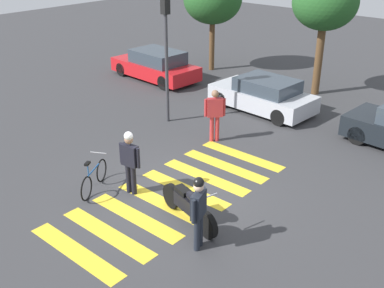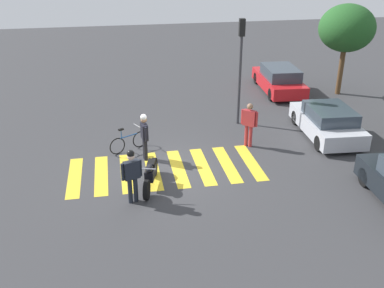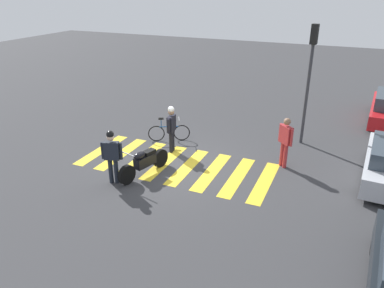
% 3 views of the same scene
% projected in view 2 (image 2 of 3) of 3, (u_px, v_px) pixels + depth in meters
% --- Properties ---
extents(ground_plane, '(60.00, 60.00, 0.00)m').
position_uv_depth(ground_plane, '(166.00, 169.00, 15.62)').
color(ground_plane, '#38383A').
extents(police_motorcycle, '(2.15, 0.83, 1.04)m').
position_uv_depth(police_motorcycle, '(150.00, 174.00, 14.36)').
color(police_motorcycle, black).
rests_on(police_motorcycle, ground_plane).
extents(leaning_bicycle, '(0.84, 1.49, 0.99)m').
position_uv_depth(leaning_bicycle, '(129.00, 142.00, 16.89)').
color(leaning_bicycle, black).
rests_on(leaning_bicycle, ground_plane).
extents(officer_on_foot, '(0.34, 0.64, 1.78)m').
position_uv_depth(officer_on_foot, '(132.00, 172.00, 13.26)').
color(officer_on_foot, '#1E232D').
rests_on(officer_on_foot, ground_plane).
extents(officer_by_motorcycle, '(0.67, 0.26, 1.79)m').
position_uv_depth(officer_by_motorcycle, '(144.00, 134.00, 15.93)').
color(officer_by_motorcycle, black).
rests_on(officer_by_motorcycle, ground_plane).
extents(pedestrian_bystander, '(0.50, 0.54, 1.78)m').
position_uv_depth(pedestrian_bystander, '(249.00, 122.00, 16.99)').
color(pedestrian_bystander, '#B22D33').
rests_on(pedestrian_bystander, ground_plane).
extents(crosswalk_stripes, '(2.89, 6.75, 0.01)m').
position_uv_depth(crosswalk_stripes, '(166.00, 169.00, 15.62)').
color(crosswalk_stripes, yellow).
rests_on(crosswalk_stripes, ground_plane).
extents(car_red_convertible, '(4.50, 2.10, 1.37)m').
position_uv_depth(car_red_convertible, '(279.00, 80.00, 23.47)').
color(car_red_convertible, black).
rests_on(car_red_convertible, ground_plane).
extents(car_silver_sedan, '(4.14, 2.09, 1.30)m').
position_uv_depth(car_silver_sedan, '(327.00, 122.00, 18.05)').
color(car_silver_sedan, black).
rests_on(car_silver_sedan, ground_plane).
extents(traffic_light_pole, '(0.34, 0.26, 4.55)m').
position_uv_depth(traffic_light_pole, '(241.00, 56.00, 18.33)').
color(traffic_light_pole, '#38383D').
rests_on(traffic_light_pole, ground_plane).
extents(street_tree_near, '(2.78, 2.78, 4.61)m').
position_uv_depth(street_tree_near, '(347.00, 28.00, 21.96)').
color(street_tree_near, brown).
rests_on(street_tree_near, ground_plane).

